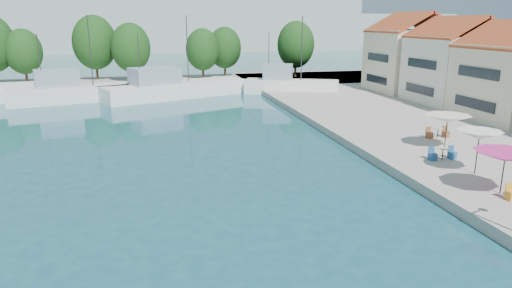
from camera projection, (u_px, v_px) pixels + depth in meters
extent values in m
cube|color=#A29B92|center=(149.00, 84.00, 66.25)|extent=(90.00, 16.00, 0.60)
cube|color=#9CAA9E|center=(76.00, 25.00, 146.87)|extent=(180.00, 40.00, 16.00)
cube|color=#9CAA9E|center=(270.00, 30.00, 181.62)|extent=(140.00, 40.00, 12.00)
cube|color=white|center=(455.00, 69.00, 48.80)|extent=(8.00, 8.50, 7.00)
pyramid|color=#A23424|center=(460.00, 18.00, 47.43)|extent=(8.40, 8.80, 1.80)
cube|color=beige|center=(409.00, 60.00, 57.20)|extent=(8.60, 8.50, 7.50)
pyramid|color=#A23424|center=(413.00, 15.00, 55.76)|extent=(9.00, 8.80, 1.80)
cube|color=silver|center=(80.00, 95.00, 53.64)|extent=(16.13, 7.84, 2.20)
cube|color=#8697A6|center=(57.00, 78.00, 52.04)|extent=(5.32, 4.20, 2.00)
cylinder|color=#2D2D2D|center=(90.00, 51.00, 53.02)|extent=(0.12, 0.12, 8.00)
cylinder|color=#2D2D2D|center=(40.00, 61.00, 50.82)|extent=(0.10, 0.10, 6.00)
cube|color=white|center=(176.00, 91.00, 56.41)|extent=(18.40, 11.34, 2.20)
cube|color=#8697A6|center=(155.00, 76.00, 54.32)|extent=(6.38, 5.43, 2.00)
cylinder|color=#2D2D2D|center=(187.00, 49.00, 56.11)|extent=(0.12, 0.12, 8.00)
cylinder|color=#2D2D2D|center=(139.00, 60.00, 52.78)|extent=(0.10, 0.10, 6.00)
cube|color=white|center=(291.00, 88.00, 58.98)|extent=(12.22, 7.58, 2.20)
cube|color=#8697A6|center=(278.00, 72.00, 58.74)|extent=(4.24, 3.62, 2.00)
cylinder|color=#2D2D2D|center=(302.00, 48.00, 57.46)|extent=(0.12, 0.12, 8.00)
cylinder|color=#2D2D2D|center=(269.00, 56.00, 58.43)|extent=(0.10, 0.10, 6.00)
cylinder|color=#3F2B19|center=(26.00, 71.00, 65.21)|extent=(0.36, 0.36, 3.36)
ellipsoid|color=#173410|center=(23.00, 52.00, 64.52)|extent=(5.11, 5.11, 6.39)
cylinder|color=#3F2B19|center=(97.00, 65.00, 68.54)|extent=(0.36, 0.36, 4.21)
ellipsoid|color=#173410|center=(95.00, 43.00, 67.66)|extent=(6.40, 6.40, 8.00)
cylinder|color=#3F2B19|center=(132.00, 68.00, 66.96)|extent=(0.36, 0.36, 3.72)
ellipsoid|color=#173410|center=(131.00, 48.00, 66.19)|extent=(5.65, 5.65, 7.06)
cylinder|color=#3F2B19|center=(203.00, 67.00, 70.31)|extent=(0.36, 0.36, 3.35)
ellipsoid|color=#173410|center=(202.00, 49.00, 69.62)|extent=(5.09, 5.09, 6.37)
cylinder|color=#3F2B19|center=(225.00, 65.00, 73.06)|extent=(0.36, 0.36, 3.44)
ellipsoid|color=#173410|center=(225.00, 48.00, 72.35)|extent=(5.23, 5.23, 6.53)
cylinder|color=#3F2B19|center=(295.00, 64.00, 72.40)|extent=(0.36, 0.36, 3.83)
ellipsoid|color=#173410|center=(296.00, 45.00, 71.60)|extent=(5.83, 5.83, 7.28)
cylinder|color=black|center=(503.00, 173.00, 22.90)|extent=(0.06, 0.06, 2.20)
cone|color=#C82A80|center=(505.00, 156.00, 22.68)|extent=(3.08, 3.08, 0.50)
cylinder|color=black|center=(477.00, 152.00, 25.89)|extent=(0.06, 0.06, 2.53)
cone|color=white|center=(480.00, 135.00, 25.63)|extent=(2.52, 2.52, 0.50)
cylinder|color=black|center=(446.00, 132.00, 31.16)|extent=(0.06, 0.06, 2.34)
cone|color=beige|center=(448.00, 118.00, 30.92)|extent=(3.08, 3.08, 0.50)
cube|color=gold|center=(511.00, 196.00, 22.21)|extent=(0.42, 0.42, 0.46)
cylinder|color=black|center=(443.00, 154.00, 28.77)|extent=(0.06, 0.06, 0.74)
cylinder|color=beige|center=(443.00, 148.00, 28.67)|extent=(0.70, 0.70, 0.04)
cube|color=#215287|center=(452.00, 155.00, 28.96)|extent=(0.42, 0.42, 0.46)
cube|color=#215287|center=(433.00, 157.00, 28.65)|extent=(0.42, 0.42, 0.46)
cylinder|color=black|center=(438.00, 133.00, 34.17)|extent=(0.06, 0.06, 0.74)
cylinder|color=beige|center=(438.00, 128.00, 34.08)|extent=(0.70, 0.70, 0.04)
cube|color=brown|center=(446.00, 134.00, 34.36)|extent=(0.42, 0.42, 0.46)
cube|color=brown|center=(429.00, 135.00, 34.06)|extent=(0.42, 0.42, 0.46)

